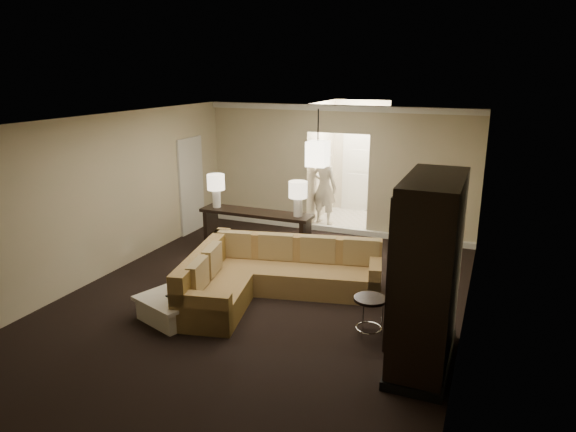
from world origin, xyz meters
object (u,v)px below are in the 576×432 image
at_px(sectional_sofa, 269,276).
at_px(console_table, 256,229).
at_px(person, 324,183).
at_px(drink_table, 370,308).
at_px(armoire, 427,277).
at_px(coffee_table, 176,306).

height_order(sectional_sofa, console_table, console_table).
xyz_separation_m(sectional_sofa, person, (-0.48, 4.20, 0.62)).
xyz_separation_m(sectional_sofa, drink_table, (1.80, -0.63, 0.05)).
distance_m(console_table, person, 2.61).
height_order(console_table, armoire, armoire).
height_order(coffee_table, console_table, console_table).
bearing_deg(sectional_sofa, armoire, -34.40).
bearing_deg(drink_table, coffee_table, -167.77).
bearing_deg(armoire, sectional_sofa, 157.96).
height_order(console_table, person, person).
height_order(armoire, drink_table, armoire).
height_order(armoire, person, armoire).
height_order(sectional_sofa, coffee_table, sectional_sofa).
distance_m(sectional_sofa, console_table, 1.98).
bearing_deg(person, sectional_sofa, 112.76).
relative_size(console_table, drink_table, 4.07).
distance_m(sectional_sofa, person, 4.27).
bearing_deg(person, coffee_table, 101.40).
bearing_deg(armoire, coffee_table, -176.87).
bearing_deg(armoire, drink_table, 152.13).
relative_size(sectional_sofa, drink_table, 5.41).
relative_size(armoire, drink_table, 4.26).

